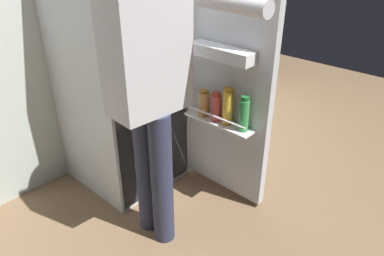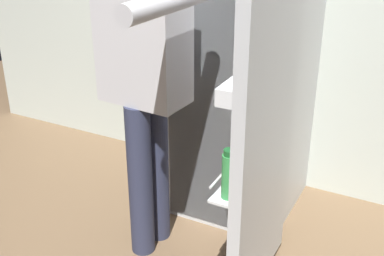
# 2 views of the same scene
# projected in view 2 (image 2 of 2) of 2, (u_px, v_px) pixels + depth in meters

# --- Properties ---
(ground_plane) EXTENTS (6.72, 6.72, 0.00)m
(ground_plane) POSITION_uv_depth(u_px,v_px,m) (196.00, 254.00, 2.59)
(ground_plane) COLOR brown
(refrigerator) EXTENTS (0.68, 1.26, 1.65)m
(refrigerator) POSITION_uv_depth(u_px,v_px,m) (247.00, 71.00, 2.64)
(refrigerator) COLOR silver
(refrigerator) RESTS_ON ground_plane
(person) EXTENTS (0.51, 0.72, 1.61)m
(person) POSITION_uv_depth(u_px,v_px,m) (146.00, 69.00, 2.27)
(person) COLOR #2D334C
(person) RESTS_ON ground_plane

